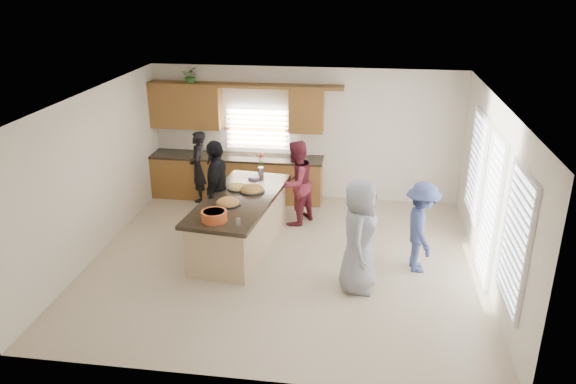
# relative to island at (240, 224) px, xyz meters

# --- Properties ---
(floor) EXTENTS (6.50, 6.50, 0.00)m
(floor) POSITION_rel_island_xyz_m (0.85, -0.42, -0.45)
(floor) COLOR #C5AC92
(floor) RESTS_ON ground
(room_shell) EXTENTS (6.52, 6.02, 2.81)m
(room_shell) POSITION_rel_island_xyz_m (0.85, -0.42, 1.45)
(room_shell) COLOR silver
(room_shell) RESTS_ON ground
(back_cabinetry) EXTENTS (4.08, 0.66, 2.46)m
(back_cabinetry) POSITION_rel_island_xyz_m (-0.62, 2.32, 0.46)
(back_cabinetry) COLOR brown
(back_cabinetry) RESTS_ON ground
(right_wall_glazing) EXTENTS (0.06, 4.00, 2.25)m
(right_wall_glazing) POSITION_rel_island_xyz_m (4.07, -0.55, 0.89)
(right_wall_glazing) COLOR white
(right_wall_glazing) RESTS_ON ground
(island) EXTENTS (1.45, 2.81, 0.95)m
(island) POSITION_rel_island_xyz_m (0.00, 0.00, 0.00)
(island) COLOR tan
(island) RESTS_ON ground
(platter_front) EXTENTS (0.44, 0.44, 0.18)m
(platter_front) POSITION_rel_island_xyz_m (-0.12, -0.32, 0.53)
(platter_front) COLOR black
(platter_front) RESTS_ON island
(platter_mid) EXTENTS (0.47, 0.47, 0.19)m
(platter_mid) POSITION_rel_island_xyz_m (0.16, 0.34, 0.53)
(platter_mid) COLOR black
(platter_mid) RESTS_ON island
(platter_back) EXTENTS (0.37, 0.37, 0.15)m
(platter_back) POSITION_rel_island_xyz_m (-0.12, 0.40, 0.52)
(platter_back) COLOR black
(platter_back) RESTS_ON island
(salad_bowl) EXTENTS (0.41, 0.41, 0.16)m
(salad_bowl) POSITION_rel_island_xyz_m (-0.18, -0.99, 0.59)
(salad_bowl) COLOR #BF4D23
(salad_bowl) RESTS_ON island
(clear_cup) EXTENTS (0.07, 0.07, 0.10)m
(clear_cup) POSITION_rel_island_xyz_m (0.23, -1.08, 0.55)
(clear_cup) COLOR white
(clear_cup) RESTS_ON island
(plate_stack) EXTENTS (0.22, 0.22, 0.05)m
(plate_stack) POSITION_rel_island_xyz_m (0.06, 0.98, 0.52)
(plate_stack) COLOR #9D83BE
(plate_stack) RESTS_ON island
(flower_vase) EXTENTS (0.14, 0.14, 0.41)m
(flower_vase) POSITION_rel_island_xyz_m (0.15, 1.24, 0.72)
(flower_vase) COLOR silver
(flower_vase) RESTS_ON island
(potted_plant) EXTENTS (0.36, 0.32, 0.39)m
(potted_plant) POSITION_rel_island_xyz_m (-1.50, 2.40, 2.14)
(potted_plant) COLOR #3C762F
(potted_plant) RESTS_ON back_cabinetry
(woman_left_back) EXTENTS (0.45, 0.60, 1.52)m
(woman_left_back) POSITION_rel_island_xyz_m (-1.34, 2.03, 0.31)
(woman_left_back) COLOR black
(woman_left_back) RESTS_ON ground
(woman_left_mid) EXTENTS (0.95, 1.01, 1.66)m
(woman_left_mid) POSITION_rel_island_xyz_m (0.84, 1.17, 0.38)
(woman_left_mid) COLOR maroon
(woman_left_mid) RESTS_ON ground
(woman_left_front) EXTENTS (0.48, 1.09, 1.84)m
(woman_left_front) POSITION_rel_island_xyz_m (-0.50, 0.41, 0.47)
(woman_left_front) COLOR black
(woman_left_front) RESTS_ON ground
(woman_right_back) EXTENTS (0.66, 1.04, 1.53)m
(woman_right_back) POSITION_rel_island_xyz_m (3.08, -0.37, 0.31)
(woman_right_back) COLOR #37457A
(woman_right_back) RESTS_ON ground
(woman_right_front) EXTENTS (0.64, 0.93, 1.81)m
(woman_right_front) POSITION_rel_island_xyz_m (2.09, -1.11, 0.45)
(woman_right_front) COLOR gray
(woman_right_front) RESTS_ON ground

